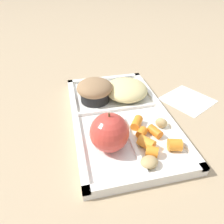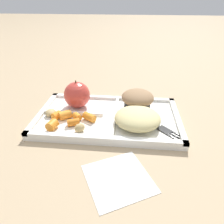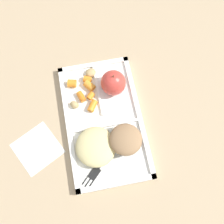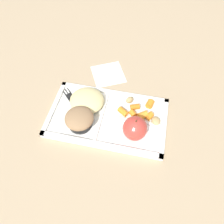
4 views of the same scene
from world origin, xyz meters
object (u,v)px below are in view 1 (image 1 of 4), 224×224
at_px(green_apple, 109,132).
at_px(plastic_fork, 121,87).
at_px(bran_muffin, 95,90).
at_px(lunch_tray, 120,117).

relative_size(green_apple, plastic_fork, 0.67).
height_order(green_apple, bran_muffin, green_apple).
xyz_separation_m(lunch_tray, plastic_fork, (0.13, -0.04, 0.01)).
bearing_deg(lunch_tray, bran_muffin, 30.40).
bearing_deg(green_apple, lunch_tray, -25.95).
relative_size(lunch_tray, plastic_fork, 3.16).
relative_size(bran_muffin, plastic_fork, 0.74).
bearing_deg(plastic_fork, bran_muffin, 121.53).
bearing_deg(bran_muffin, lunch_tray, -149.60).
height_order(lunch_tray, green_apple, green_apple).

